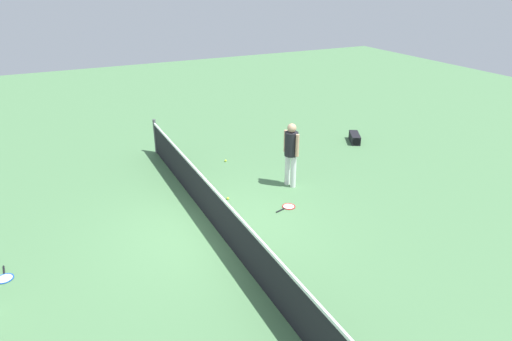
{
  "coord_description": "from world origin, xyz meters",
  "views": [
    {
      "loc": [
        -7.99,
        2.91,
        5.12
      ],
      "look_at": [
        0.57,
        -1.27,
        0.9
      ],
      "focal_mm": 31.38,
      "sensor_mm": 36.0,
      "label": 1
    }
  ],
  "objects": [
    {
      "name": "tennis_racket_far_player",
      "position": [
        0.03,
        4.12,
        0.01
      ],
      "size": [
        0.59,
        0.33,
        0.03
      ],
      "color": "blue",
      "rests_on": "ground_plane"
    },
    {
      "name": "tennis_ball_midcourt",
      "position": [
        1.11,
        -0.76,
        0.03
      ],
      "size": [
        0.07,
        0.07,
        0.07
      ],
      "primitive_type": "sphere",
      "color": "#C6E033",
      "rests_on": "ground_plane"
    },
    {
      "name": "equipment_bag",
      "position": [
        3.05,
        -6.11,
        0.14
      ],
      "size": [
        0.84,
        0.63,
        0.28
      ],
      "color": "black",
      "rests_on": "ground_plane"
    },
    {
      "name": "ground_plane",
      "position": [
        0.0,
        0.0,
        0.0
      ],
      "size": [
        40.0,
        40.0,
        0.0
      ],
      "primitive_type": "plane",
      "color": "#4C7A4C"
    },
    {
      "name": "tennis_ball_by_net",
      "position": [
        3.38,
        -1.64,
        0.03
      ],
      "size": [
        0.07,
        0.07,
        0.07
      ],
      "primitive_type": "sphere",
      "color": "#C6E033",
      "rests_on": "ground_plane"
    },
    {
      "name": "court_net",
      "position": [
        0.0,
        0.0,
        0.5
      ],
      "size": [
        10.09,
        0.09,
        1.07
      ],
      "color": "#4C4C51",
      "rests_on": "ground_plane"
    },
    {
      "name": "player_near_side",
      "position": [
        1.14,
        -2.55,
        1.01
      ],
      "size": [
        0.53,
        0.41,
        1.7
      ],
      "color": "white",
      "rests_on": "ground_plane"
    },
    {
      "name": "tennis_racket_near_player",
      "position": [
        0.11,
        -1.9,
        0.01
      ],
      "size": [
        0.39,
        0.61,
        0.03
      ],
      "color": "red",
      "rests_on": "ground_plane"
    },
    {
      "name": "tennis_ball_near_player",
      "position": [
        1.37,
        -0.56,
        0.03
      ],
      "size": [
        0.07,
        0.07,
        0.07
      ],
      "primitive_type": "sphere",
      "color": "#C6E033",
      "rests_on": "ground_plane"
    }
  ]
}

